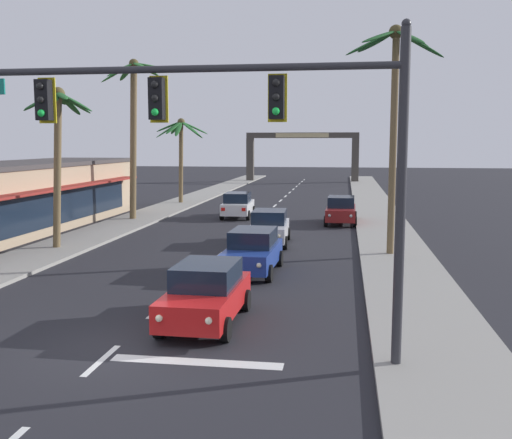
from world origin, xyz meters
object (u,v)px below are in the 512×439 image
object	(u,v)px
sedan_third_in_queue	(253,251)
town_gateway_arch	(302,150)
palm_left_third	(133,115)
palm_right_second	(394,90)
palm_left_second	(58,131)
palm_left_farthest	(181,140)
sedan_parked_nearest_kerb	(341,210)
sedan_fifth_in_queue	(269,227)
sedan_lead_at_stop_bar	(206,293)
traffic_signal_mast	(238,127)
storefront_strip_left	(2,199)
sedan_oncoming_far	(238,205)

from	to	relation	value
sedan_third_in_queue	town_gateway_arch	world-z (taller)	town_gateway_arch
palm_left_third	palm_right_second	world-z (taller)	palm_left_third
palm_left_second	palm_left_farthest	bearing A→B (deg)	90.50
sedan_parked_nearest_kerb	palm_left_farthest	size ratio (longest dim) A/B	0.64
palm_left_farthest	town_gateway_arch	world-z (taller)	palm_left_farthest
sedan_fifth_in_queue	sedan_lead_at_stop_bar	bearing A→B (deg)	-90.38
traffic_signal_mast	sedan_fifth_in_queue	bearing A→B (deg)	94.71
traffic_signal_mast	sedan_parked_nearest_kerb	distance (m)	24.53
traffic_signal_mast	sedan_lead_at_stop_bar	bearing A→B (deg)	117.41
sedan_fifth_in_queue	storefront_strip_left	bearing A→B (deg)	175.83
palm_left_second	palm_left_third	distance (m)	10.71
palm_left_third	palm_left_farthest	distance (m)	10.80
sedan_third_in_queue	storefront_strip_left	distance (m)	16.95
palm_left_farthest	palm_right_second	size ratio (longest dim) A/B	0.70
sedan_lead_at_stop_bar	sedan_parked_nearest_kerb	bearing A→B (deg)	80.56
sedan_lead_at_stop_bar	storefront_strip_left	xyz separation A→B (m)	(-14.78, 14.29, 1.09)
traffic_signal_mast	palm_left_farthest	world-z (taller)	traffic_signal_mast
palm_left_second	storefront_strip_left	xyz separation A→B (m)	(-5.52, 4.17, -3.58)
sedan_oncoming_far	town_gateway_arch	distance (m)	37.79
sedan_lead_at_stop_bar	storefront_strip_left	world-z (taller)	storefront_strip_left
sedan_parked_nearest_kerb	town_gateway_arch	bearing A→B (deg)	97.58
sedan_fifth_in_queue	sedan_parked_nearest_kerb	xyz separation A→B (m)	(3.46, 8.12, 0.00)
traffic_signal_mast	storefront_strip_left	distance (m)	23.70
palm_left_second	storefront_strip_left	distance (m)	7.79
sedan_fifth_in_queue	palm_left_second	distance (m)	10.89
palm_left_second	palm_right_second	size ratio (longest dim) A/B	0.76
sedan_lead_at_stop_bar	town_gateway_arch	distance (m)	61.15
palm_left_farthest	palm_right_second	xyz separation A→B (m)	(15.19, -20.70, 1.98)
sedan_lead_at_stop_bar	town_gateway_arch	size ratio (longest dim) A/B	0.31
palm_left_farthest	storefront_strip_left	bearing A→B (deg)	-107.26
sedan_lead_at_stop_bar	sedan_third_in_queue	size ratio (longest dim) A/B	1.00
traffic_signal_mast	town_gateway_arch	size ratio (longest dim) A/B	0.76
sedan_third_in_queue	palm_left_farthest	distance (m)	27.04
sedan_third_in_queue	palm_left_third	world-z (taller)	palm_left_third
sedan_parked_nearest_kerb	storefront_strip_left	bearing A→B (deg)	-159.00
sedan_lead_at_stop_bar	palm_right_second	bearing A→B (deg)	61.87
sedan_oncoming_far	storefront_strip_left	size ratio (longest dim) A/B	0.17
sedan_lead_at_stop_bar	sedan_fifth_in_queue	bearing A→B (deg)	89.62
sedan_lead_at_stop_bar	palm_left_third	distance (m)	23.57
sedan_lead_at_stop_bar	sedan_fifth_in_queue	xyz separation A→B (m)	(0.09, 13.21, 0.00)
palm_right_second	sedan_third_in_queue	bearing A→B (deg)	-142.76
traffic_signal_mast	palm_right_second	distance (m)	14.26
traffic_signal_mast	sedan_lead_at_stop_bar	world-z (taller)	traffic_signal_mast
sedan_oncoming_far	palm_right_second	size ratio (longest dim) A/B	0.45
town_gateway_arch	sedan_third_in_queue	bearing A→B (deg)	-87.87
palm_left_farthest	storefront_strip_left	distance (m)	18.27
traffic_signal_mast	sedan_lead_at_stop_bar	xyz separation A→B (m)	(-1.40, 2.69, -4.48)
sedan_parked_nearest_kerb	storefront_strip_left	distance (m)	19.66
palm_left_farthest	sedan_lead_at_stop_bar	bearing A→B (deg)	-73.29
traffic_signal_mast	palm_left_second	bearing A→B (deg)	129.75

